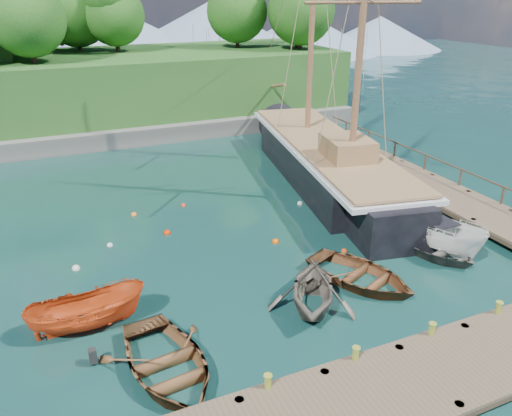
# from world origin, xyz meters

# --- Properties ---
(ground) EXTENTS (160.00, 160.00, 0.00)m
(ground) POSITION_xyz_m (0.00, 0.00, 0.00)
(ground) COLOR #11332A
(ground) RESTS_ON ground
(dock_near) EXTENTS (20.00, 3.20, 1.10)m
(dock_near) POSITION_xyz_m (2.00, -6.50, 0.43)
(dock_near) COLOR brown
(dock_near) RESTS_ON ground
(dock_east) EXTENTS (3.20, 24.00, 1.10)m
(dock_east) POSITION_xyz_m (11.50, 7.00, 0.43)
(dock_east) COLOR brown
(dock_east) RESTS_ON ground
(bollard_0) EXTENTS (0.26, 0.26, 0.45)m
(bollard_0) POSITION_xyz_m (-4.00, -5.10, 0.00)
(bollard_0) COLOR olive
(bollard_0) RESTS_ON ground
(bollard_1) EXTENTS (0.26, 0.26, 0.45)m
(bollard_1) POSITION_xyz_m (-1.00, -5.10, 0.00)
(bollard_1) COLOR olive
(bollard_1) RESTS_ON ground
(bollard_2) EXTENTS (0.26, 0.26, 0.45)m
(bollard_2) POSITION_xyz_m (2.00, -5.10, 0.00)
(bollard_2) COLOR olive
(bollard_2) RESTS_ON ground
(bollard_3) EXTENTS (0.26, 0.26, 0.45)m
(bollard_3) POSITION_xyz_m (5.00, -5.10, 0.00)
(bollard_3) COLOR olive
(bollard_3) RESTS_ON ground
(rowboat_0) EXTENTS (4.07, 5.29, 1.01)m
(rowboat_0) POSITION_xyz_m (-6.39, -2.75, 0.00)
(rowboat_0) COLOR brown
(rowboat_0) RESTS_ON ground
(rowboat_1) EXTENTS (4.92, 5.11, 2.07)m
(rowboat_1) POSITION_xyz_m (-0.47, -1.47, 0.00)
(rowboat_1) COLOR #625B4F
(rowboat_1) RESTS_ON ground
(rowboat_2) EXTENTS (5.01, 5.68, 0.98)m
(rowboat_2) POSITION_xyz_m (2.22, -0.74, 0.00)
(rowboat_2) COLOR brown
(rowboat_2) RESTS_ON ground
(rowboat_3) EXTENTS (4.04, 5.13, 0.96)m
(rowboat_3) POSITION_xyz_m (6.67, 0.23, 0.00)
(rowboat_3) COLOR #625952
(rowboat_3) RESTS_ON ground
(motorboat_orange) EXTENTS (4.15, 1.57, 1.60)m
(motorboat_orange) POSITION_xyz_m (-8.36, 0.63, 0.00)
(motorboat_orange) COLOR #D54C19
(motorboat_orange) RESTS_ON ground
(cabin_boat_white) EXTENTS (2.67, 5.30, 1.96)m
(cabin_boat_white) POSITION_xyz_m (7.10, 0.36, 0.00)
(cabin_boat_white) COLOR white
(cabin_boat_white) RESTS_ON ground
(schooner) EXTENTS (8.12, 26.25, 19.16)m
(schooner) POSITION_xyz_m (7.04, 10.14, 1.06)
(schooner) COLOR black
(schooner) RESTS_ON ground
(mooring_buoy_0) EXTENTS (0.36, 0.36, 0.36)m
(mooring_buoy_0) POSITION_xyz_m (-8.41, 5.12, 0.00)
(mooring_buoy_0) COLOR silver
(mooring_buoy_0) RESTS_ON ground
(mooring_buoy_1) EXTENTS (0.37, 0.37, 0.37)m
(mooring_buoy_1) POSITION_xyz_m (-3.94, 6.89, 0.00)
(mooring_buoy_1) COLOR red
(mooring_buoy_1) RESTS_ON ground
(mooring_buoy_2) EXTENTS (0.34, 0.34, 0.34)m
(mooring_buoy_2) POSITION_xyz_m (0.58, 3.90, 0.00)
(mooring_buoy_2) COLOR #F05900
(mooring_buoy_2) RESTS_ON ground
(mooring_buoy_3) EXTENTS (0.31, 0.31, 0.31)m
(mooring_buoy_3) POSITION_xyz_m (3.83, 7.48, 0.00)
(mooring_buoy_3) COLOR silver
(mooring_buoy_3) RESTS_ON ground
(mooring_buoy_4) EXTENTS (0.32, 0.32, 0.32)m
(mooring_buoy_4) POSITION_xyz_m (-5.03, 9.71, 0.00)
(mooring_buoy_4) COLOR orange
(mooring_buoy_4) RESTS_ON ground
(mooring_buoy_5) EXTENTS (0.30, 0.30, 0.30)m
(mooring_buoy_5) POSITION_xyz_m (-2.26, 9.85, 0.00)
(mooring_buoy_5) COLOR red
(mooring_buoy_5) RESTS_ON ground
(mooring_buoy_6) EXTENTS (0.27, 0.27, 0.27)m
(mooring_buoy_6) POSITION_xyz_m (-6.74, 6.70, 0.00)
(mooring_buoy_6) COLOR white
(mooring_buoy_6) RESTS_ON ground
(mooring_buoy_7) EXTENTS (0.30, 0.30, 0.30)m
(mooring_buoy_7) POSITION_xyz_m (3.08, 1.77, 0.00)
(mooring_buoy_7) COLOR #D64B18
(mooring_buoy_7) RESTS_ON ground
(distant_ridge) EXTENTS (117.00, 40.00, 10.00)m
(distant_ridge) POSITION_xyz_m (4.30, 70.00, 4.35)
(distant_ridge) COLOR #728CA5
(distant_ridge) RESTS_ON ground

